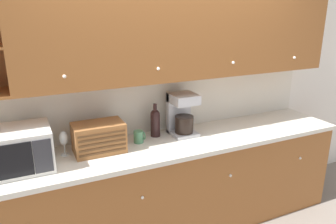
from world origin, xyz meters
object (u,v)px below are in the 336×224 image
Objects in this scene: wine_bottle at (155,122)px; microwave at (11,150)px; wine_glass at (64,139)px; mug at (139,137)px; bread_box at (99,138)px; coffee_maker at (182,114)px.

microwave is at bearing -171.99° from wine_bottle.
mug is at bearing -1.05° from wine_glass.
bread_box is 3.79× the size of mug.
microwave is 1.41× the size of coffee_maker.
microwave is 5.12× the size of mug.
wine_glass is (0.37, 0.10, -0.02)m from microwave.
bread_box is at bearing -174.95° from coffee_maker.
wine_glass is at bearing 178.95° from mug.
wine_glass is 1.89× the size of mug.
bread_box reaches higher than wine_glass.
wine_glass is at bearing 14.87° from microwave.
microwave is 2.72× the size of wine_glass.
wine_glass is 0.66× the size of wine_bottle.
mug is (0.36, 0.04, -0.07)m from bread_box.
wine_glass is at bearing -179.12° from coffee_maker.
wine_glass is 1.06m from coffee_maker.
coffee_maker is at bearing 3.65° from mug.
coffee_maker reaches higher than microwave.
microwave is 1.01m from mug.
wine_bottle reaches higher than microwave.
bread_box is (0.64, 0.05, -0.03)m from microwave.
wine_bottle is (0.55, 0.12, 0.02)m from bread_box.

